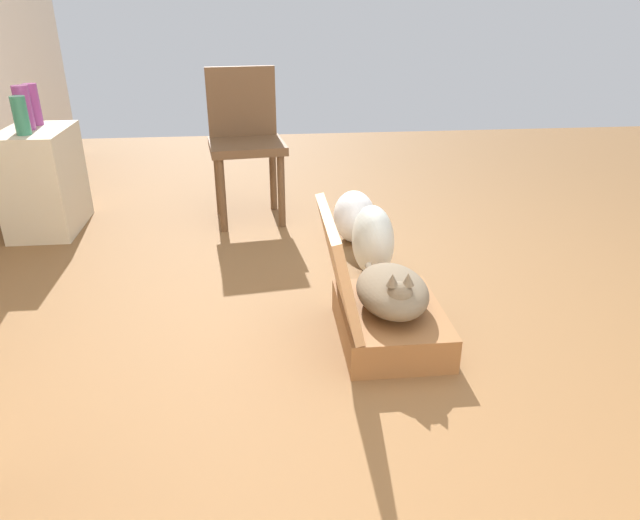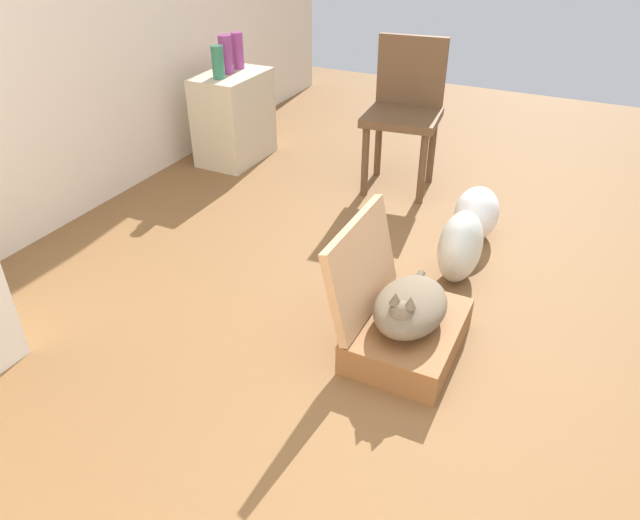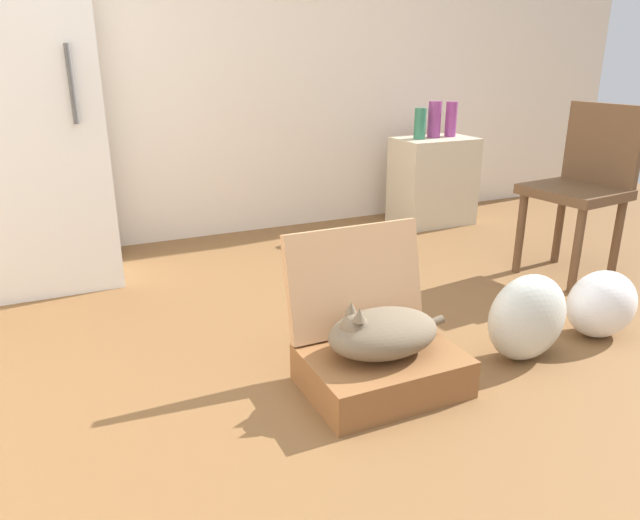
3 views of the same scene
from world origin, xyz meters
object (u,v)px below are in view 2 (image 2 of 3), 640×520
cat (410,307)px  vase_round (226,54)px  side_table (234,117)px  vase_short (238,51)px  plastic_bag_white (460,246)px  chair (405,108)px  plastic_bag_clear (476,213)px  vase_tall (218,62)px  suitcase_base (408,335)px

cat → vase_round: vase_round is taller
side_table → vase_short: 0.44m
plastic_bag_white → side_table: (0.81, 1.81, 0.12)m
cat → plastic_bag_white: bearing=-4.0°
side_table → chair: chair is taller
plastic_bag_clear → vase_tall: 1.89m
suitcase_base → plastic_bag_clear: bearing=-1.2°
plastic_bag_white → vase_short: size_ratio=1.50×
suitcase_base → vase_short: size_ratio=2.34×
side_table → suitcase_base: bearing=-129.1°
vase_tall → chair: 1.22m
suitcase_base → cat: (-0.01, 0.00, 0.15)m
plastic_bag_clear → vase_short: 1.96m
side_table → vase_short: (0.13, 0.02, 0.42)m
suitcase_base → plastic_bag_clear: size_ratio=1.70×
vase_tall → chair: (0.23, -1.18, -0.19)m
vase_short → vase_round: size_ratio=0.97×
plastic_bag_clear → chair: size_ratio=0.36×
side_table → vase_tall: vase_tall is taller
plastic_bag_white → vase_short: (0.95, 1.83, 0.54)m
plastic_bag_clear → vase_short: bearing=74.2°
plastic_bag_white → vase_tall: 2.00m
cat → vase_tall: size_ratio=2.41×
side_table → vase_round: 0.42m
cat → vase_round: size_ratio=2.04×
cat → vase_tall: (1.31, 1.76, 0.48)m
plastic_bag_clear → vase_round: bearing=78.2°
cat → plastic_bag_clear: 1.07m
plastic_bag_clear → vase_round: (0.38, 1.81, 0.57)m
side_table → plastic_bag_clear: bearing=-102.0°
cat → suitcase_base: bearing=-3.9°
side_table → vase_tall: size_ratio=2.93×
suitcase_base → side_table: bearing=50.9°
vase_short → vase_round: bearing=177.9°
suitcase_base → vase_short: (1.57, 1.79, 0.64)m
vase_round → chair: 1.23m
plastic_bag_white → vase_round: (0.81, 1.84, 0.54)m
plastic_bag_clear → suitcase_base: bearing=178.8°
plastic_bag_white → vase_round: vase_round is taller
side_table → vase_tall: (-0.13, -0.00, 0.40)m
plastic_bag_clear → chair: bearing=51.6°
plastic_bag_white → vase_short: bearing=62.6°
plastic_bag_clear → cat: bearing=178.8°
suitcase_base → cat: size_ratio=1.11×
suitcase_base → chair: 1.70m
cat → vase_round: (1.44, 1.79, 0.50)m
vase_tall → cat: bearing=-126.6°
cat → plastic_bag_white: plastic_bag_white is taller
suitcase_base → side_table: side_table is taller
side_table → chair: 1.21m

